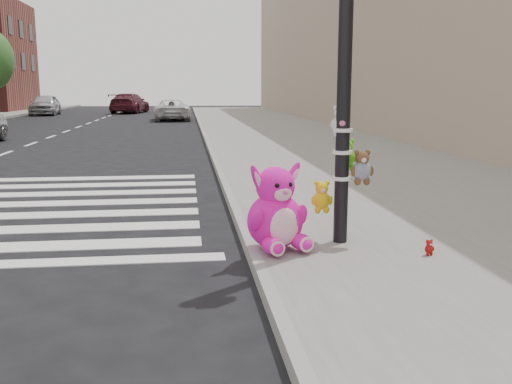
{
  "coord_description": "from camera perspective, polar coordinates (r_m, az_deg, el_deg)",
  "views": [
    {
      "loc": [
        0.84,
        -4.49,
        1.9
      ],
      "look_at": [
        1.61,
        1.8,
        0.75
      ],
      "focal_mm": 40.0,
      "sensor_mm": 36.0,
      "label": 1
    }
  ],
  "objects": [
    {
      "name": "ground",
      "position": [
        4.95,
        -16.62,
        -12.77
      ],
      "size": [
        120.0,
        120.0,
        0.0
      ],
      "primitive_type": "plane",
      "color": "black",
      "rests_on": "ground"
    },
    {
      "name": "sidewalk_near",
      "position": [
        15.18,
        8.99,
        3.26
      ],
      "size": [
        7.0,
        80.0,
        0.14
      ],
      "primitive_type": "cube",
      "color": "slate",
      "rests_on": "ground"
    },
    {
      "name": "curb_edge",
      "position": [
        14.62,
        -4.15,
        3.09
      ],
      "size": [
        0.12,
        80.0,
        0.15
      ],
      "primitive_type": "cube",
      "color": "gray",
      "rests_on": "ground"
    },
    {
      "name": "bld_near",
      "position": [
        26.5,
        15.09,
        16.69
      ],
      "size": [
        5.0,
        60.0,
        10.0
      ],
      "primitive_type": "cube",
      "color": "tan",
      "rests_on": "ground"
    },
    {
      "name": "signal_pole",
      "position": [
        6.55,
        8.84,
        9.11
      ],
      "size": [
        0.69,
        0.49,
        4.0
      ],
      "color": "black",
      "rests_on": "sidewalk_near"
    },
    {
      "name": "pink_bunny",
      "position": [
        6.29,
        2.05,
        -2.19
      ],
      "size": [
        0.8,
        0.87,
        0.98
      ],
      "rotation": [
        0.0,
        0.0,
        0.34
      ],
      "color": "#FB15B2",
      "rests_on": "sidewalk_near"
    },
    {
      "name": "red_teddy",
      "position": [
        6.41,
        16.92,
        -5.31
      ],
      "size": [
        0.13,
        0.1,
        0.17
      ],
      "primitive_type": null,
      "rotation": [
        0.0,
        0.0,
        0.18
      ],
      "color": "#A61210",
      "rests_on": "sidewalk_near"
    },
    {
      "name": "car_white_near",
      "position": [
        35.07,
        -8.44,
        8.13
      ],
      "size": [
        2.28,
        4.6,
        1.25
      ],
      "primitive_type": "imported",
      "rotation": [
        0.0,
        0.0,
        3.19
      ],
      "color": "silver",
      "rests_on": "ground"
    },
    {
      "name": "car_maroon_near",
      "position": [
        46.06,
        -12.53,
        8.66
      ],
      "size": [
        2.99,
        5.52,
        1.52
      ],
      "primitive_type": "imported",
      "rotation": [
        0.0,
        0.0,
        2.97
      ],
      "color": "#4F1621",
      "rests_on": "ground"
    },
    {
      "name": "car_silver_deep",
      "position": [
        44.17,
        -20.34,
        8.2
      ],
      "size": [
        2.04,
        4.52,
        1.51
      ],
      "primitive_type": "imported",
      "rotation": [
        0.0,
        0.0,
        0.06
      ],
      "color": "#B8B8BD",
      "rests_on": "ground"
    }
  ]
}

